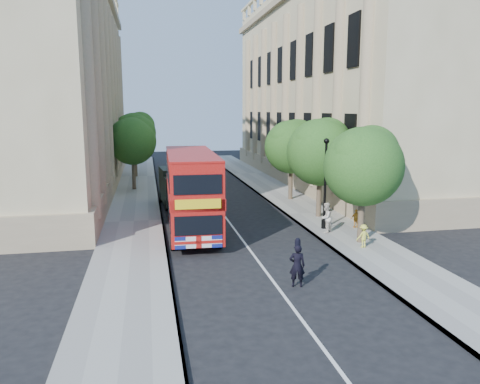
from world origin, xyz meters
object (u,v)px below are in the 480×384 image
double_decker_bus (191,189)px  police_constable (297,266)px  woman_pedestrian (326,218)px  lamp_post (325,187)px  box_van (176,188)px

double_decker_bus → police_constable: bearing=-68.9°
double_decker_bus → woman_pedestrian: 7.65m
woman_pedestrian → double_decker_bus: bearing=-55.4°
police_constable → woman_pedestrian: bearing=-106.1°
lamp_post → police_constable: bearing=-117.9°
lamp_post → police_constable: (-4.24, -8.00, -1.66)m
box_van → woman_pedestrian: size_ratio=2.85×
lamp_post → woman_pedestrian: size_ratio=3.08×
lamp_post → police_constable: size_ratio=3.03×
lamp_post → double_decker_bus: bearing=171.4°
police_constable → woman_pedestrian: (4.00, 7.11, 0.11)m
box_van → woman_pedestrian: bearing=-56.2°
police_constable → woman_pedestrian: woman_pedestrian is taller
lamp_post → double_decker_bus: size_ratio=0.53×
double_decker_bus → woman_pedestrian: bearing=-14.0°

